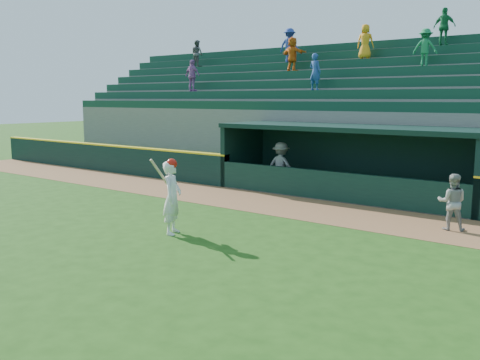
# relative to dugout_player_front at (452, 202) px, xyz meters

# --- Properties ---
(ground) EXTENTS (120.00, 120.00, 0.00)m
(ground) POSITION_rel_dugout_player_front_xyz_m (-4.40, -4.89, -0.74)
(ground) COLOR #204912
(ground) RESTS_ON ground
(warning_track) EXTENTS (40.00, 3.00, 0.01)m
(warning_track) POSITION_rel_dugout_player_front_xyz_m (-4.40, 0.01, -0.74)
(warning_track) COLOR brown
(warning_track) RESTS_ON ground
(field_wall_left) EXTENTS (15.50, 0.30, 1.20)m
(field_wall_left) POSITION_rel_dugout_player_front_xyz_m (-16.65, 1.66, -0.14)
(field_wall_left) COLOR black
(field_wall_left) RESTS_ON ground
(wall_stripe_left) EXTENTS (15.50, 0.32, 0.06)m
(wall_stripe_left) POSITION_rel_dugout_player_front_xyz_m (-16.65, 1.66, 0.49)
(wall_stripe_left) COLOR yellow
(wall_stripe_left) RESTS_ON field_wall_left
(dugout_player_front) EXTENTS (0.86, 0.75, 1.48)m
(dugout_player_front) POSITION_rel_dugout_player_front_xyz_m (0.00, 0.00, 0.00)
(dugout_player_front) COLOR gray
(dugout_player_front) RESTS_ON ground
(dugout_player_inside) EXTENTS (1.19, 0.73, 1.77)m
(dugout_player_inside) POSITION_rel_dugout_player_front_xyz_m (-6.98, 2.53, 0.15)
(dugout_player_inside) COLOR gray
(dugout_player_inside) RESTS_ON ground
(dugout) EXTENTS (9.40, 2.80, 2.46)m
(dugout) POSITION_rel_dugout_player_front_xyz_m (-4.40, 3.12, 0.62)
(dugout) COLOR slate
(dugout) RESTS_ON ground
(stands) EXTENTS (34.50, 6.25, 7.53)m
(stands) POSITION_rel_dugout_player_front_xyz_m (-4.37, 7.68, 1.66)
(stands) COLOR slate
(stands) RESTS_ON ground
(batter_at_plate) EXTENTS (0.70, 0.85, 1.93)m
(batter_at_plate) POSITION_rel_dugout_player_front_xyz_m (-5.44, -4.72, 0.22)
(batter_at_plate) COLOR white
(batter_at_plate) RESTS_ON ground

